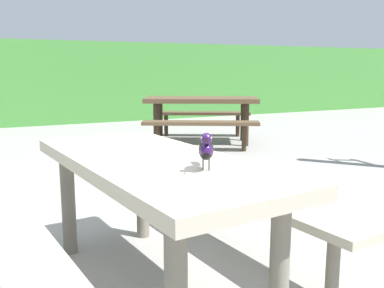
% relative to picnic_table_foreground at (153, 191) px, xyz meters
% --- Properties ---
extents(ground_plane, '(60.00, 60.00, 0.00)m').
position_rel_picnic_table_foreground_xyz_m(ground_plane, '(-0.15, 0.29, -0.56)').
color(ground_plane, gray).
extents(hedge_wall, '(28.00, 1.70, 1.79)m').
position_rel_picnic_table_foreground_xyz_m(hedge_wall, '(-0.15, 8.30, 0.34)').
color(hedge_wall, '#428438').
rests_on(hedge_wall, ground).
extents(picnic_table_foreground, '(1.86, 1.89, 0.74)m').
position_rel_picnic_table_foreground_xyz_m(picnic_table_foreground, '(0.00, 0.00, 0.00)').
color(picnic_table_foreground, '#B2A893').
rests_on(picnic_table_foreground, ground).
extents(bird_grackle, '(0.16, 0.27, 0.18)m').
position_rel_picnic_table_foreground_xyz_m(bird_grackle, '(0.11, -0.40, 0.29)').
color(bird_grackle, black).
rests_on(bird_grackle, picnic_table_foreground).
extents(picnic_table_mid_left, '(2.30, 2.28, 0.74)m').
position_rel_picnic_table_foreground_xyz_m(picnic_table_mid_left, '(2.38, 4.11, 0.00)').
color(picnic_table_mid_left, brown).
rests_on(picnic_table_mid_left, ground).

